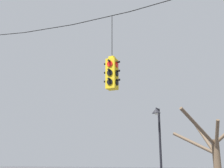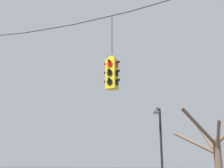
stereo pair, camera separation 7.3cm
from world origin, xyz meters
The scene contains 4 objects.
span_wire centered at (0.00, -0.24, 7.53)m, with size 16.59×0.03×0.89m.
traffic_light_near_left_pole centered at (0.49, -0.24, 5.05)m, with size 0.58×0.58×2.74m.
street_lamp centered at (0.34, 6.00, 3.56)m, with size 0.45×0.79×4.92m.
bare_tree centered at (2.75, 8.99, 2.65)m, with size 5.30×4.34×5.40m.
Camera 1 is at (4.26, -8.53, 2.15)m, focal length 45.00 mm.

